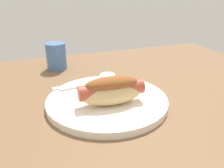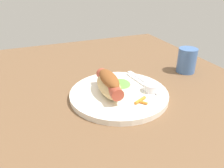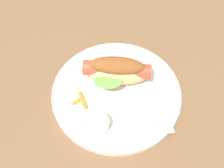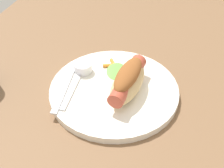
{
  "view_description": "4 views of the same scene",
  "coord_description": "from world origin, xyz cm",
  "px_view_note": "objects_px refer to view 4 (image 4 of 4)",
  "views": [
    {
      "loc": [
        15.89,
        45.82,
        25.94
      ],
      "look_at": [
        -0.75,
        1.33,
        5.52
      ],
      "focal_mm": 36.68,
      "sensor_mm": 36.0,
      "label": 1
    },
    {
      "loc": [
        -52.24,
        23.46,
        33.32
      ],
      "look_at": [
        1.25,
        1.67,
        3.87
      ],
      "focal_mm": 36.16,
      "sensor_mm": 36.0,
      "label": 2
    },
    {
      "loc": [
        0.1,
        -27.39,
        44.78
      ],
      "look_at": [
        -0.87,
        0.23,
        3.62
      ],
      "focal_mm": 37.05,
      "sensor_mm": 36.0,
      "label": 3
    },
    {
      "loc": [
        50.05,
        17.42,
        49.37
      ],
      "look_at": [
        1.85,
        0.18,
        4.45
      ],
      "focal_mm": 51.94,
      "sensor_mm": 36.0,
      "label": 4
    }
  ],
  "objects_px": {
    "carrot_garnish": "(112,64)",
    "hot_dog": "(128,80)",
    "plate": "(114,91)",
    "sauce_ramekin": "(83,67)",
    "knife": "(64,88)",
    "fork": "(74,86)"
  },
  "relations": [
    {
      "from": "carrot_garnish",
      "to": "hot_dog",
      "type": "bearing_deg",
      "value": 39.45
    },
    {
      "from": "knife",
      "to": "fork",
      "type": "bearing_deg",
      "value": -58.31
    },
    {
      "from": "hot_dog",
      "to": "knife",
      "type": "relative_size",
      "value": 0.93
    },
    {
      "from": "plate",
      "to": "carrot_garnish",
      "type": "relative_size",
      "value": 6.89
    },
    {
      "from": "plate",
      "to": "fork",
      "type": "bearing_deg",
      "value": -74.03
    },
    {
      "from": "knife",
      "to": "carrot_garnish",
      "type": "distance_m",
      "value": 0.13
    },
    {
      "from": "sauce_ramekin",
      "to": "carrot_garnish",
      "type": "bearing_deg",
      "value": 126.8
    },
    {
      "from": "hot_dog",
      "to": "carrot_garnish",
      "type": "xyz_separation_m",
      "value": [
        -0.07,
        -0.06,
        -0.03
      ]
    },
    {
      "from": "sauce_ramekin",
      "to": "carrot_garnish",
      "type": "height_order",
      "value": "sauce_ramekin"
    },
    {
      "from": "sauce_ramekin",
      "to": "knife",
      "type": "xyz_separation_m",
      "value": [
        0.07,
        -0.01,
        -0.01
      ]
    },
    {
      "from": "plate",
      "to": "knife",
      "type": "bearing_deg",
      "value": -69.06
    },
    {
      "from": "hot_dog",
      "to": "carrot_garnish",
      "type": "distance_m",
      "value": 0.1
    },
    {
      "from": "fork",
      "to": "knife",
      "type": "xyz_separation_m",
      "value": [
        0.01,
        -0.02,
        -0.0
      ]
    },
    {
      "from": "fork",
      "to": "carrot_garnish",
      "type": "xyz_separation_m",
      "value": [
        -0.1,
        0.05,
        0.0
      ]
    },
    {
      "from": "fork",
      "to": "carrot_garnish",
      "type": "relative_size",
      "value": 3.95
    },
    {
      "from": "hot_dog",
      "to": "knife",
      "type": "height_order",
      "value": "hot_dog"
    },
    {
      "from": "fork",
      "to": "carrot_garnish",
      "type": "distance_m",
      "value": 0.11
    },
    {
      "from": "plate",
      "to": "knife",
      "type": "xyz_separation_m",
      "value": [
        0.04,
        -0.1,
        0.01
      ]
    },
    {
      "from": "carrot_garnish",
      "to": "sauce_ramekin",
      "type": "bearing_deg",
      "value": -53.2
    },
    {
      "from": "plate",
      "to": "sauce_ramekin",
      "type": "bearing_deg",
      "value": -109.56
    },
    {
      "from": "sauce_ramekin",
      "to": "knife",
      "type": "bearing_deg",
      "value": -11.74
    },
    {
      "from": "carrot_garnish",
      "to": "knife",
      "type": "bearing_deg",
      "value": -32.35
    }
  ]
}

